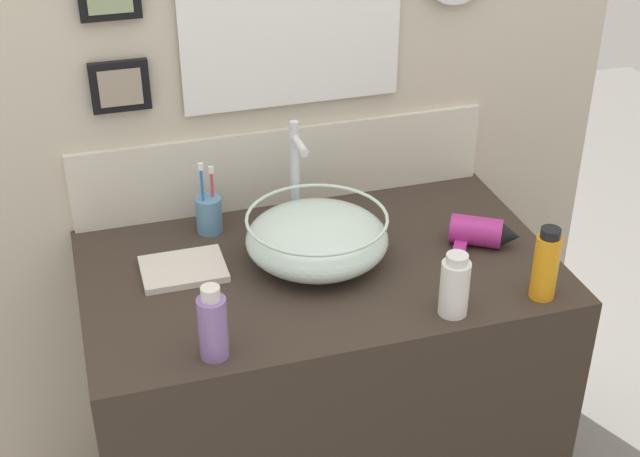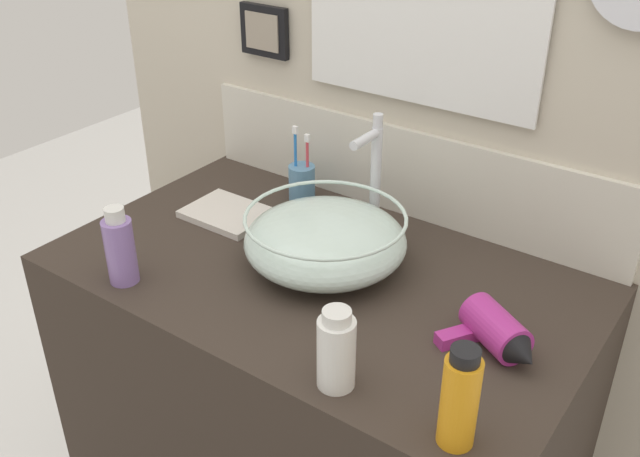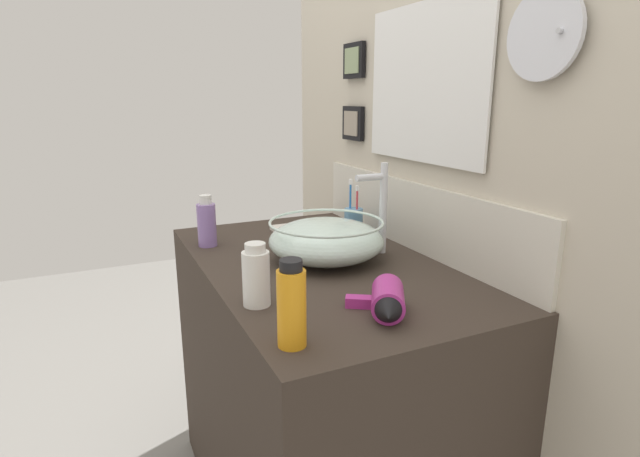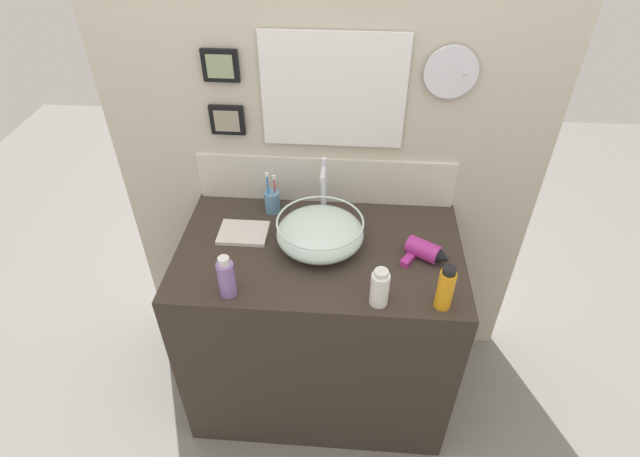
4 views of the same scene
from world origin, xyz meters
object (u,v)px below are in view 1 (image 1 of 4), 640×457
at_px(shampoo_bottle, 546,265).
at_px(spray_bottle, 455,286).
at_px(glass_bowl_sink, 319,238).
at_px(hair_drier, 481,233).
at_px(faucet, 297,168).
at_px(lotion_bottle, 213,325).
at_px(toothbrush_cup, 209,214).
at_px(hand_towel, 183,269).

height_order(shampoo_bottle, spray_bottle, shampoo_bottle).
distance_m(glass_bowl_sink, shampoo_bottle, 0.52).
bearing_deg(hair_drier, spray_bottle, -127.24).
relative_size(glass_bowl_sink, shampoo_bottle, 1.92).
distance_m(faucet, lotion_bottle, 0.56).
relative_size(hair_drier, lotion_bottle, 1.17).
height_order(hair_drier, toothbrush_cup, toothbrush_cup).
xyz_separation_m(toothbrush_cup, shampoo_bottle, (0.65, -0.49, 0.03)).
distance_m(toothbrush_cup, spray_bottle, 0.66).
bearing_deg(faucet, lotion_bottle, -123.32).
bearing_deg(shampoo_bottle, hair_drier, 98.74).
relative_size(spray_bottle, hand_towel, 0.77).
relative_size(glass_bowl_sink, hand_towel, 1.73).
relative_size(hair_drier, spray_bottle, 1.31).
distance_m(hair_drier, lotion_bottle, 0.74).
bearing_deg(faucet, glass_bowl_sink, -90.00).
height_order(hair_drier, shampoo_bottle, shampoo_bottle).
height_order(glass_bowl_sink, spray_bottle, spray_bottle).
distance_m(glass_bowl_sink, spray_bottle, 0.36).
distance_m(glass_bowl_sink, lotion_bottle, 0.41).
bearing_deg(hand_towel, toothbrush_cup, 60.55).
xyz_separation_m(hair_drier, spray_bottle, (-0.18, -0.24, 0.04)).
bearing_deg(lotion_bottle, glass_bowl_sink, 42.72).
xyz_separation_m(spray_bottle, hand_towel, (-0.53, 0.33, -0.06)).
xyz_separation_m(faucet, spray_bottle, (0.22, -0.47, -0.09)).
height_order(shampoo_bottle, hand_towel, shampoo_bottle).
bearing_deg(spray_bottle, hand_towel, 148.46).
bearing_deg(glass_bowl_sink, hair_drier, -6.92).
bearing_deg(glass_bowl_sink, shampoo_bottle, -33.20).
relative_size(shampoo_bottle, spray_bottle, 1.18).
bearing_deg(toothbrush_cup, shampoo_bottle, -36.97).
bearing_deg(lotion_bottle, spray_bottle, -0.44).
distance_m(toothbrush_cup, shampoo_bottle, 0.82).
bearing_deg(spray_bottle, lotion_bottle, 179.56).
distance_m(shampoo_bottle, hand_towel, 0.82).
relative_size(hair_drier, hand_towel, 1.00).
distance_m(glass_bowl_sink, faucet, 0.20).
relative_size(lotion_bottle, spray_bottle, 1.12).
distance_m(glass_bowl_sink, toothbrush_cup, 0.30).
xyz_separation_m(faucet, shampoo_bottle, (0.43, -0.46, -0.07)).
distance_m(faucet, shampoo_bottle, 0.64).
relative_size(toothbrush_cup, hand_towel, 1.00).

